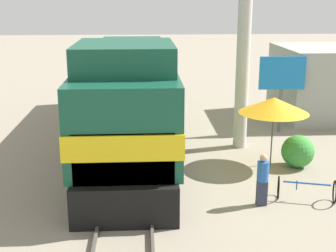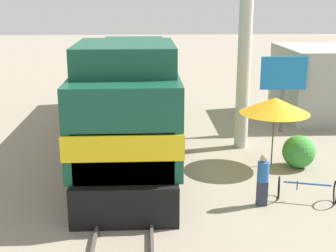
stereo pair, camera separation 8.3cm
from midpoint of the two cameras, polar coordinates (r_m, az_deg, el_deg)
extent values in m
plane|color=gray|center=(16.18, -4.63, -6.11)|extent=(120.00, 120.00, 0.00)
cube|color=#4C4742|center=(16.19, -7.19, -5.88)|extent=(0.08, 40.21, 0.15)
cube|color=#4C4742|center=(16.15, -2.08, -5.83)|extent=(0.08, 40.21, 0.15)
cube|color=black|center=(20.00, -4.33, -0.10)|extent=(2.91, 16.17, 1.14)
cube|color=#144C38|center=(19.58, -4.44, 5.18)|extent=(3.16, 15.52, 2.60)
cube|color=yellow|center=(19.63, -4.42, 4.43)|extent=(3.20, 15.68, 0.70)
cube|color=yellow|center=(13.29, -5.10, -2.51)|extent=(2.69, 2.26, 1.43)
cube|color=#144C38|center=(14.52, -5.06, 8.40)|extent=(2.97, 3.56, 0.85)
cylinder|color=#B2B2AD|center=(18.57, 9.52, 10.56)|extent=(0.53, 0.53, 8.81)
cylinder|color=#4C4C4C|center=(17.23, 12.82, -0.92)|extent=(0.05, 0.05, 2.37)
cone|color=orange|center=(16.96, 13.03, 2.47)|extent=(2.48, 2.48, 0.56)
cube|color=#595959|center=(21.66, 13.75, 1.82)|extent=(0.12, 0.12, 1.95)
cube|color=#1972BF|center=(21.33, 14.05, 6.27)|extent=(2.06, 0.08, 1.46)
sphere|color=#388C38|center=(17.41, 15.78, -3.02)|extent=(1.18, 1.18, 1.18)
cube|color=#2D3347|center=(14.15, 11.55, -8.03)|extent=(0.30, 0.20, 0.76)
cylinder|color=#2659A5|center=(13.89, 11.70, -5.46)|extent=(0.34, 0.34, 0.60)
sphere|color=tan|center=(13.75, 11.79, -3.86)|extent=(0.22, 0.22, 0.22)
torus|color=black|center=(14.70, 13.52, -7.33)|extent=(0.24, 0.70, 0.71)
torus|color=black|center=(14.83, 19.87, -7.64)|extent=(0.24, 0.70, 0.71)
cube|color=#194C99|center=(14.67, 16.77, -6.76)|extent=(1.35, 0.41, 0.04)
cylinder|color=#194C99|center=(14.68, 15.63, -7.00)|extent=(0.04, 0.04, 0.30)
camera|label=1|loc=(0.04, -89.81, 0.05)|focal=50.00mm
camera|label=2|loc=(0.04, 90.19, -0.05)|focal=50.00mm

